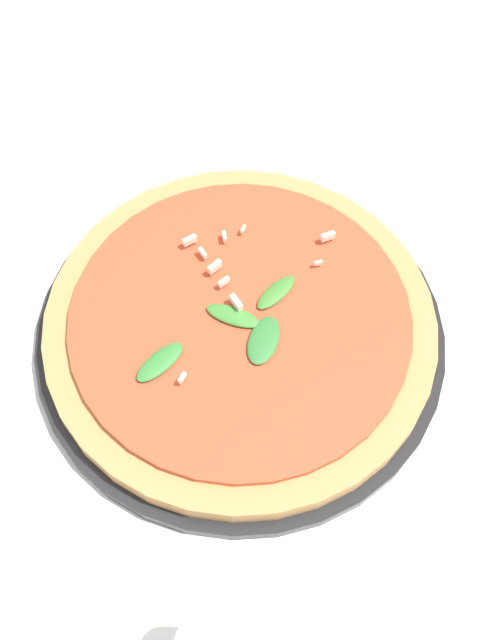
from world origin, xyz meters
TOP-DOWN VIEW (x-y plane):
  - ground_plane at (0.00, 0.00)m, footprint 6.00×6.00m
  - pizza_arugula_main at (-0.02, -0.02)m, footprint 0.35×0.35m

SIDE VIEW (x-z plane):
  - ground_plane at x=0.00m, z-range 0.00..0.00m
  - pizza_arugula_main at x=-0.02m, z-range -0.01..0.04m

